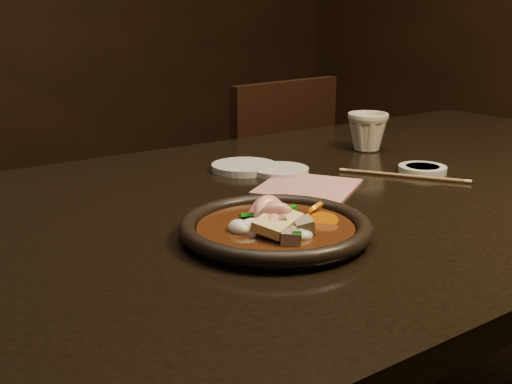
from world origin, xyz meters
TOP-DOWN VIEW (x-y plane):
  - table at (0.00, 0.00)m, footprint 1.60×0.90m
  - chair at (0.28, 0.71)m, footprint 0.45×0.45m
  - plate at (-0.32, -0.14)m, footprint 0.26×0.26m
  - stirfry at (-0.32, -0.15)m, footprint 0.16×0.15m
  - soy_dish at (0.12, -0.02)m, footprint 0.09×0.09m
  - saucer_left at (-0.10, 0.13)m, footprint 0.11×0.11m
  - saucer_right at (-0.14, 0.19)m, footprint 0.12×0.12m
  - tea_cup at (0.18, 0.18)m, footprint 0.10×0.10m
  - chopsticks at (0.06, -0.02)m, footprint 0.13×0.20m
  - napkin at (-0.12, 0.02)m, footprint 0.21×0.21m

SIDE VIEW (x-z plane):
  - chair at x=0.28m, z-range 0.04..0.89m
  - table at x=0.00m, z-range 0.30..1.05m
  - napkin at x=-0.12m, z-range 0.75..0.75m
  - chopsticks at x=0.06m, z-range 0.75..0.76m
  - saucer_left at x=-0.10m, z-range 0.75..0.76m
  - saucer_right at x=-0.14m, z-range 0.75..0.76m
  - soy_dish at x=0.12m, z-range 0.75..0.76m
  - plate at x=-0.32m, z-range 0.75..0.78m
  - stirfry at x=-0.32m, z-range 0.74..0.80m
  - tea_cup at x=0.18m, z-range 0.75..0.84m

